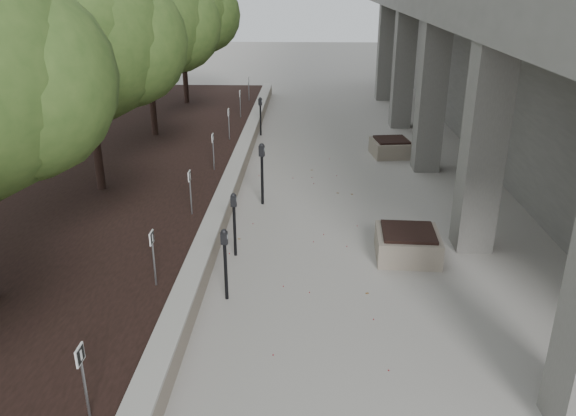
# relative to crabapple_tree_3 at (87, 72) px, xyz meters

# --- Properties ---
(retaining_wall) EXTENTS (0.39, 26.00, 0.50)m
(retaining_wall) POSITION_rel_crabapple_tree_3_xyz_m (2.97, 1.00, -2.87)
(retaining_wall) COLOR gray
(retaining_wall) RESTS_ON ground
(planting_bed) EXTENTS (7.00, 26.00, 0.40)m
(planting_bed) POSITION_rel_crabapple_tree_3_xyz_m (-0.70, 1.00, -2.92)
(planting_bed) COLOR black
(planting_bed) RESTS_ON ground
(crabapple_tree_3) EXTENTS (4.60, 4.00, 5.44)m
(crabapple_tree_3) POSITION_rel_crabapple_tree_3_xyz_m (0.00, 0.00, 0.00)
(crabapple_tree_3) COLOR #35521F
(crabapple_tree_3) RESTS_ON planting_bed
(crabapple_tree_4) EXTENTS (4.60, 4.00, 5.44)m
(crabapple_tree_4) POSITION_rel_crabapple_tree_3_xyz_m (0.00, 5.00, 0.00)
(crabapple_tree_4) COLOR #35521F
(crabapple_tree_4) RESTS_ON planting_bed
(crabapple_tree_5) EXTENTS (4.60, 4.00, 5.44)m
(crabapple_tree_5) POSITION_rel_crabapple_tree_3_xyz_m (0.00, 10.00, 0.00)
(crabapple_tree_5) COLOR #35521F
(crabapple_tree_5) RESTS_ON planting_bed
(parking_sign_2) EXTENTS (0.04, 0.22, 0.96)m
(parking_sign_2) POSITION_rel_crabapple_tree_3_xyz_m (2.45, -7.50, -2.24)
(parking_sign_2) COLOR black
(parking_sign_2) RESTS_ON planting_bed
(parking_sign_3) EXTENTS (0.04, 0.22, 0.96)m
(parking_sign_3) POSITION_rel_crabapple_tree_3_xyz_m (2.45, -4.50, -2.24)
(parking_sign_3) COLOR black
(parking_sign_3) RESTS_ON planting_bed
(parking_sign_4) EXTENTS (0.04, 0.22, 0.96)m
(parking_sign_4) POSITION_rel_crabapple_tree_3_xyz_m (2.45, -1.50, -2.24)
(parking_sign_4) COLOR black
(parking_sign_4) RESTS_ON planting_bed
(parking_sign_5) EXTENTS (0.04, 0.22, 0.96)m
(parking_sign_5) POSITION_rel_crabapple_tree_3_xyz_m (2.45, 1.50, -2.24)
(parking_sign_5) COLOR black
(parking_sign_5) RESTS_ON planting_bed
(parking_sign_6) EXTENTS (0.04, 0.22, 0.96)m
(parking_sign_6) POSITION_rel_crabapple_tree_3_xyz_m (2.45, 4.50, -2.24)
(parking_sign_6) COLOR black
(parking_sign_6) RESTS_ON planting_bed
(parking_sign_7) EXTENTS (0.04, 0.22, 0.96)m
(parking_sign_7) POSITION_rel_crabapple_tree_3_xyz_m (2.45, 7.50, -2.24)
(parking_sign_7) COLOR black
(parking_sign_7) RESTS_ON planting_bed
(parking_sign_8) EXTENTS (0.04, 0.22, 0.96)m
(parking_sign_8) POSITION_rel_crabapple_tree_3_xyz_m (2.45, 10.50, -2.24)
(parking_sign_8) COLOR black
(parking_sign_8) RESTS_ON planting_bed
(parking_meter_2) EXTENTS (0.14, 0.11, 1.29)m
(parking_meter_2) POSITION_rel_crabapple_tree_3_xyz_m (3.56, -4.22, -2.47)
(parking_meter_2) COLOR black
(parking_meter_2) RESTS_ON ground
(parking_meter_3) EXTENTS (0.13, 0.09, 1.30)m
(parking_meter_3) POSITION_rel_crabapple_tree_3_xyz_m (3.50, -2.60, -2.47)
(parking_meter_3) COLOR black
(parking_meter_3) RESTS_ON ground
(parking_meter_4) EXTENTS (0.17, 0.13, 1.51)m
(parking_meter_4) POSITION_rel_crabapple_tree_3_xyz_m (3.82, 0.13, -2.37)
(parking_meter_4) COLOR black
(parking_meter_4) RESTS_ON ground
(parking_meter_5) EXTENTS (0.15, 0.13, 1.32)m
(parking_meter_5) POSITION_rel_crabapple_tree_3_xyz_m (3.25, 6.52, -2.46)
(parking_meter_5) COLOR black
(parking_meter_5) RESTS_ON ground
(planter_front) EXTENTS (1.25, 1.25, 0.56)m
(planter_front) POSITION_rel_crabapple_tree_3_xyz_m (6.84, -2.53, -2.84)
(planter_front) COLOR gray
(planter_front) RESTS_ON ground
(planter_back) EXTENTS (1.26, 1.26, 0.52)m
(planter_back) POSITION_rel_crabapple_tree_3_xyz_m (7.41, 4.28, -2.86)
(planter_back) COLOR gray
(planter_back) RESTS_ON ground
(berry_scatter) EXTENTS (3.30, 14.10, 0.02)m
(berry_scatter) POSITION_rel_crabapple_tree_3_xyz_m (4.70, -3.00, -3.11)
(berry_scatter) COLOR maroon
(berry_scatter) RESTS_ON ground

